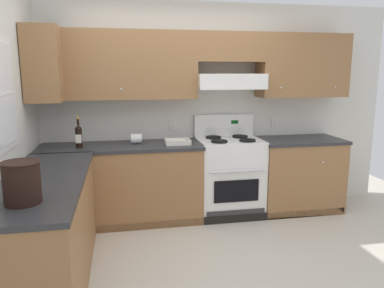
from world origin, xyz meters
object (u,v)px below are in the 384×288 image
bowl (177,142)px  wine_bottle (79,135)px  paper_towel_roll (136,139)px  stove (229,176)px  bucket (22,182)px

bowl → wine_bottle: bearing=179.2°
bowl → paper_towel_roll: bearing=163.3°
stove → wine_bottle: 1.83m
stove → bowl: (-0.65, -0.07, 0.45)m
wine_bottle → bowl: wine_bottle is taller
bucket → bowl: bearing=54.6°
paper_towel_roll → bucket: bearing=-112.5°
bowl → bucket: size_ratio=1.05×
stove → wine_bottle: bearing=-178.2°
bucket → paper_towel_roll: bearing=67.5°
bowl → paper_towel_roll: 0.48m
bucket → paper_towel_roll: size_ratio=2.09×
bowl → bucket: bearing=-125.4°
stove → paper_towel_roll: stove is taller
stove → bucket: 2.70m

